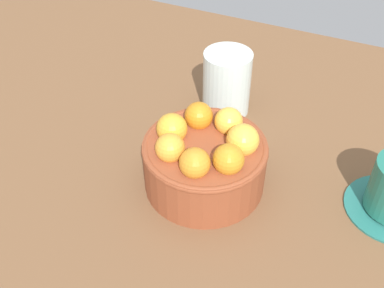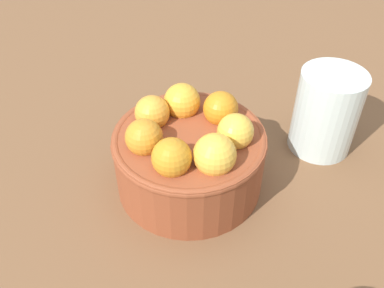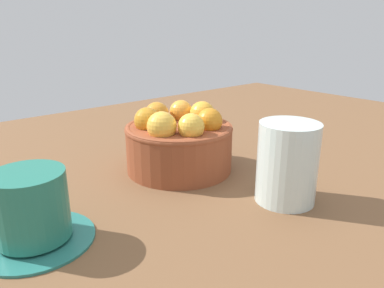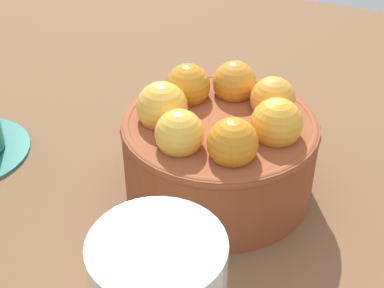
{
  "view_description": "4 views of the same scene",
  "coord_description": "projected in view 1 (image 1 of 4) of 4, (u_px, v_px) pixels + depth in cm",
  "views": [
    {
      "loc": [
        17.43,
        -41.38,
        46.2
      ],
      "look_at": [
        -1.96,
        0.28,
        6.2
      ],
      "focal_mm": 43.79,
      "sensor_mm": 36.0,
      "label": 1
    },
    {
      "loc": [
        32.86,
        -5.4,
        35.18
      ],
      "look_at": [
        0.63,
        0.19,
        6.39
      ],
      "focal_mm": 39.43,
      "sensor_mm": 36.0,
      "label": 2
    },
    {
      "loc": [
        33.09,
        42.05,
        21.81
      ],
      "look_at": [
        -2.0,
        0.7,
        3.85
      ],
      "focal_mm": 34.45,
      "sensor_mm": 36.0,
      "label": 3
    },
    {
      "loc": [
        -14.14,
        34.18,
        30.65
      ],
      "look_at": [
        1.99,
        1.13,
        4.81
      ],
      "focal_mm": 50.49,
      "sensor_mm": 36.0,
      "label": 4
    }
  ],
  "objects": [
    {
      "name": "ground_plane",
      "position": [
        204.0,
        195.0,
        0.66
      ],
      "size": [
        152.78,
        97.92,
        4.82
      ],
      "primitive_type": "cube",
      "color": "brown"
    },
    {
      "name": "water_glass",
      "position": [
        227.0,
        83.0,
        0.74
      ],
      "size": [
        7.57,
        7.57,
        10.29
      ],
      "primitive_type": "cylinder",
      "color": "silver",
      "rests_on": "ground_plane"
    },
    {
      "name": "terracotta_bowl",
      "position": [
        205.0,
        159.0,
        0.61
      ],
      "size": [
        16.31,
        16.31,
        10.17
      ],
      "color": "brown",
      "rests_on": "ground_plane"
    }
  ]
}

